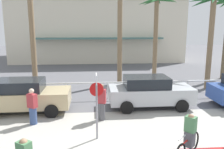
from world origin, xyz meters
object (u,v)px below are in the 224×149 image
(cyclist_red_0, at_px, (189,137))
(car_silver_2, at_px, (150,92))
(palm_tree_5, at_px, (211,20))
(pedestrian_0, at_px, (102,104))
(pedestrian_1, at_px, (33,108))
(palm_tree_4, at_px, (157,19))
(stop_sign_bike_lane, at_px, (97,97))
(car_tan_1, at_px, (24,96))
(palm_tree_3, at_px, (119,2))

(cyclist_red_0, bearing_deg, car_silver_2, 91.57)
(palm_tree_5, xyz_separation_m, pedestrian_0, (-7.53, -5.10, -3.88))
(pedestrian_0, relative_size, pedestrian_1, 1.06)
(palm_tree_4, height_order, car_silver_2, palm_tree_4)
(pedestrian_0, bearing_deg, stop_sign_bike_lane, -97.64)
(car_tan_1, bearing_deg, cyclist_red_0, -35.51)
(palm_tree_5, relative_size, pedestrian_0, 3.63)
(pedestrian_0, bearing_deg, palm_tree_4, 61.03)
(palm_tree_3, distance_m, car_silver_2, 7.68)
(palm_tree_3, height_order, palm_tree_4, palm_tree_3)
(car_tan_1, height_order, car_silver_2, same)
(palm_tree_3, distance_m, palm_tree_5, 6.41)
(palm_tree_4, bearing_deg, stop_sign_bike_lane, -115.65)
(stop_sign_bike_lane, xyz_separation_m, cyclist_red_0, (3.01, -1.48, -0.98))
(palm_tree_3, relative_size, pedestrian_1, 5.05)
(palm_tree_3, height_order, cyclist_red_0, palm_tree_3)
(car_silver_2, bearing_deg, palm_tree_3, 100.05)
(palm_tree_4, distance_m, car_silver_2, 8.42)
(palm_tree_4, xyz_separation_m, palm_tree_5, (2.73, -3.57, -0.20))
(cyclist_red_0, bearing_deg, pedestrian_1, 151.84)
(palm_tree_4, bearing_deg, pedestrian_0, -118.97)
(stop_sign_bike_lane, relative_size, palm_tree_5, 0.41)
(pedestrian_0, bearing_deg, palm_tree_3, 77.31)
(palm_tree_3, xyz_separation_m, pedestrian_1, (-4.66, -7.44, -5.24))
(palm_tree_5, bearing_deg, stop_sign_bike_lane, -138.26)
(stop_sign_bike_lane, bearing_deg, palm_tree_4, 64.35)
(car_silver_2, bearing_deg, car_tan_1, -178.12)
(palm_tree_3, relative_size, palm_tree_5, 1.32)
(stop_sign_bike_lane, relative_size, pedestrian_1, 1.56)
(pedestrian_1, bearing_deg, cyclist_red_0, -28.16)
(pedestrian_1, bearing_deg, palm_tree_4, 48.61)
(stop_sign_bike_lane, bearing_deg, cyclist_red_0, -26.24)
(palm_tree_5, relative_size, car_tan_1, 1.44)
(palm_tree_3, height_order, palm_tree_5, palm_tree_3)
(palm_tree_3, height_order, pedestrian_1, palm_tree_3)
(cyclist_red_0, xyz_separation_m, pedestrian_1, (-5.80, 3.10, 0.06))
(palm_tree_3, bearing_deg, palm_tree_5, -19.80)
(cyclist_red_0, height_order, pedestrian_0, pedestrian_0)
(pedestrian_0, bearing_deg, cyclist_red_0, -50.26)
(car_tan_1, height_order, cyclist_red_0, car_tan_1)
(pedestrian_0, height_order, pedestrian_1, pedestrian_0)
(pedestrian_0, bearing_deg, pedestrian_1, -175.89)
(stop_sign_bike_lane, distance_m, palm_tree_4, 12.09)
(stop_sign_bike_lane, relative_size, palm_tree_3, 0.31)
(cyclist_red_0, distance_m, pedestrian_1, 6.57)
(car_silver_2, bearing_deg, pedestrian_0, -148.75)
(stop_sign_bike_lane, height_order, palm_tree_4, palm_tree_4)
(palm_tree_5, xyz_separation_m, car_tan_1, (-11.36, -3.72, -3.81))
(palm_tree_3, distance_m, car_tan_1, 9.50)
(palm_tree_5, bearing_deg, pedestrian_0, -145.89)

